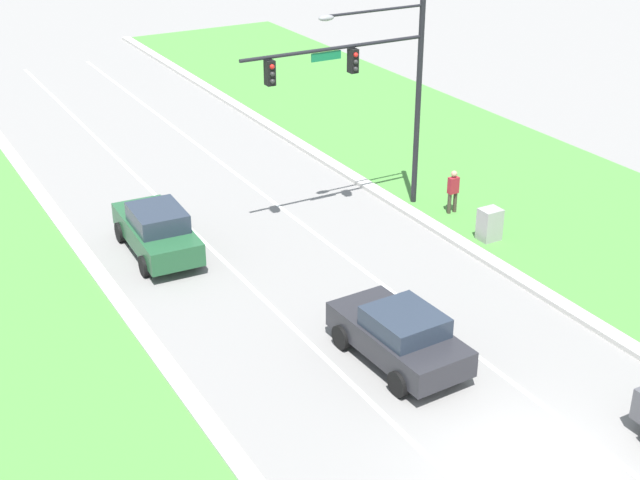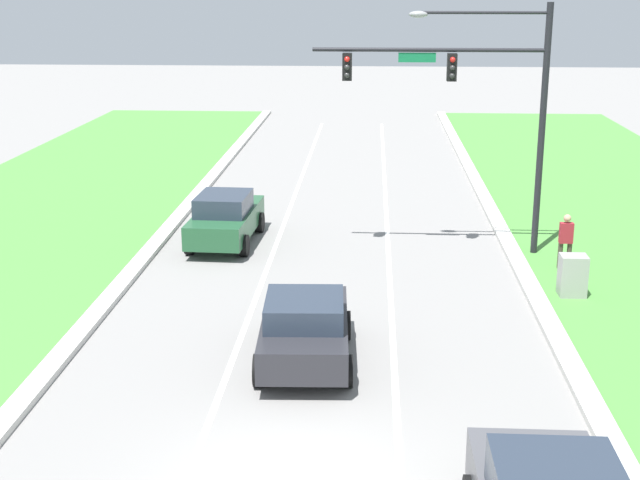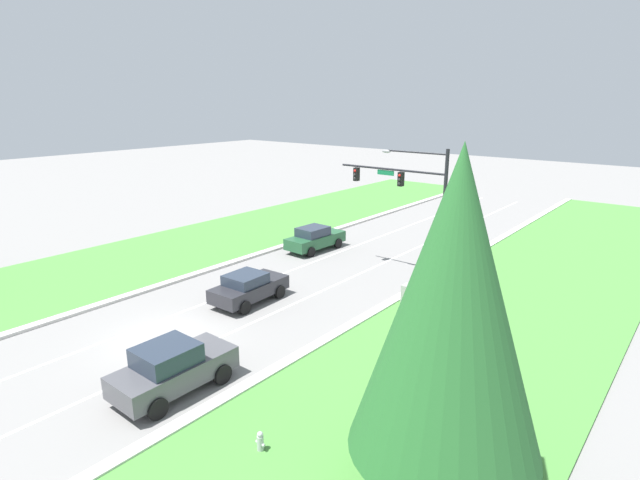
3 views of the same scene
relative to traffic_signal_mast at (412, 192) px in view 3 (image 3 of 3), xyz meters
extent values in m
plane|color=gray|center=(-4.30, -13.71, -5.04)|extent=(160.00, 160.00, 0.00)
cube|color=beige|center=(1.35, -13.71, -4.97)|extent=(0.50, 90.00, 0.15)
cube|color=beige|center=(-9.95, -13.71, -4.97)|extent=(0.50, 90.00, 0.15)
cube|color=#4C8E3D|center=(6.60, -13.71, -5.00)|extent=(10.00, 90.00, 0.08)
cube|color=#4C8E3D|center=(-15.20, -13.71, -5.00)|extent=(10.00, 90.00, 0.08)
cube|color=white|center=(-6.10, -13.71, -5.04)|extent=(0.14, 81.00, 0.01)
cube|color=white|center=(-2.50, -13.71, -5.04)|extent=(0.14, 81.00, 0.01)
cylinder|color=black|center=(1.99, 0.01, -1.25)|extent=(0.20, 0.20, 7.59)
cylinder|color=black|center=(-1.44, 0.01, 1.18)|extent=(6.86, 0.12, 0.12)
cube|color=#147042|center=(-1.78, 0.01, 0.96)|extent=(1.10, 0.04, 0.28)
cylinder|color=black|center=(0.10, 0.01, 2.24)|extent=(3.77, 0.09, 0.09)
ellipsoid|color=gray|center=(-1.78, 0.01, 2.19)|extent=(0.56, 0.28, 0.20)
cube|color=black|center=(-0.76, 0.01, 0.68)|extent=(0.28, 0.32, 0.80)
sphere|color=red|center=(-0.76, -0.16, 0.91)|extent=(0.16, 0.16, 0.16)
sphere|color=#2D2D2D|center=(-0.76, -0.16, 0.68)|extent=(0.16, 0.16, 0.16)
sphere|color=#2D2D2D|center=(-0.76, -0.16, 0.45)|extent=(0.16, 0.16, 0.16)
cube|color=black|center=(-3.84, 0.01, 0.68)|extent=(0.28, 0.32, 0.80)
sphere|color=red|center=(-3.84, -0.16, 0.91)|extent=(0.16, 0.16, 0.16)
sphere|color=#2D2D2D|center=(-3.84, -0.16, 0.68)|extent=(0.16, 0.16, 0.16)
sphere|color=#2D2D2D|center=(-3.84, -0.16, 0.45)|extent=(0.16, 0.16, 0.16)
cube|color=#235633|center=(-7.74, 0.78, -4.34)|extent=(1.96, 4.60, 0.73)
cube|color=#283342|center=(-7.75, 0.51, -3.67)|extent=(1.67, 2.11, 0.60)
cylinder|color=black|center=(-6.81, 2.14, -4.70)|extent=(0.27, 0.69, 0.68)
cylinder|color=black|center=(-8.52, 2.22, -4.70)|extent=(0.27, 0.69, 0.68)
cylinder|color=black|center=(-6.95, -0.66, -4.70)|extent=(0.27, 0.69, 0.68)
cylinder|color=black|center=(-8.66, -0.58, -4.70)|extent=(0.27, 0.69, 0.68)
cube|color=#4C4C51|center=(-0.50, -15.83, -4.27)|extent=(1.92, 4.40, 0.80)
cube|color=#283342|center=(-0.50, -16.09, -3.53)|extent=(1.72, 1.98, 0.69)
cylinder|color=black|center=(0.44, -14.47, -4.67)|extent=(0.24, 0.75, 0.75)
cylinder|color=black|center=(-1.43, -14.46, -4.67)|extent=(0.24, 0.75, 0.75)
cylinder|color=black|center=(0.44, -17.19, -4.67)|extent=(0.24, 0.75, 0.75)
cylinder|color=black|center=(-1.44, -17.19, -4.67)|extent=(0.24, 0.75, 0.75)
cube|color=#28282D|center=(-4.48, -8.49, -4.35)|extent=(2.04, 4.24, 0.70)
cube|color=#283342|center=(-4.47, -8.74, -3.74)|extent=(1.76, 1.94, 0.53)
cylinder|color=black|center=(-3.62, -7.16, -4.70)|extent=(0.27, 0.70, 0.69)
cylinder|color=black|center=(-5.45, -7.24, -4.70)|extent=(0.27, 0.70, 0.69)
cylinder|color=black|center=(-3.51, -9.74, -4.70)|extent=(0.27, 0.70, 0.69)
cylinder|color=black|center=(-5.34, -9.81, -4.70)|extent=(0.27, 0.70, 0.69)
cube|color=#9E9E99|center=(2.31, -3.95, -4.45)|extent=(0.70, 0.60, 1.19)
cylinder|color=#42382D|center=(2.47, -1.53, -4.62)|extent=(0.14, 0.14, 0.84)
cylinder|color=#42382D|center=(2.73, -1.52, -4.62)|extent=(0.14, 0.14, 0.84)
cube|color=maroon|center=(2.60, -1.52, -3.90)|extent=(0.39, 0.23, 0.60)
sphere|color=tan|center=(2.60, -1.52, -3.46)|extent=(0.22, 0.22, 0.22)
cylinder|color=#B7B7BC|center=(4.22, -16.21, -4.77)|extent=(0.20, 0.20, 0.55)
sphere|color=#B7B7BC|center=(4.22, -16.21, -4.43)|extent=(0.18, 0.18, 0.18)
cylinder|color=#B7B7BC|center=(4.10, -16.21, -4.74)|extent=(0.10, 0.09, 0.09)
cylinder|color=#B7B7BC|center=(4.34, -16.21, -4.74)|extent=(0.10, 0.09, 0.09)
cylinder|color=brown|center=(9.11, -14.54, -4.22)|extent=(0.32, 0.32, 1.64)
cone|color=#28662D|center=(9.11, -14.54, 0.40)|extent=(4.75, 4.75, 7.60)
camera|label=1|loc=(-16.13, -24.82, 8.06)|focal=50.00mm
camera|label=2|loc=(-3.07, -26.75, 3.01)|focal=50.00mm
camera|label=3|loc=(13.50, -24.82, 5.04)|focal=28.00mm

